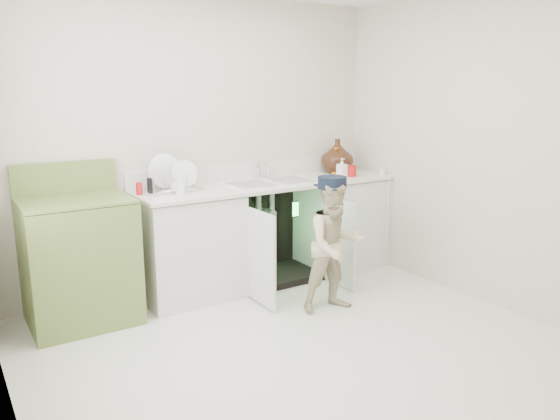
{
  "coord_description": "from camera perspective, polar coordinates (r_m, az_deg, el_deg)",
  "views": [
    {
      "loc": [
        -1.97,
        -2.87,
        1.72
      ],
      "look_at": [
        0.33,
        0.7,
        0.77
      ],
      "focal_mm": 35.0,
      "sensor_mm": 36.0,
      "label": 1
    }
  ],
  "objects": [
    {
      "name": "avocado_stove",
      "position": [
        4.32,
        -20.25,
        -4.83
      ],
      "size": [
        0.76,
        0.65,
        1.18
      ],
      "color": "olive",
      "rests_on": "ground"
    },
    {
      "name": "repair_worker",
      "position": [
        4.27,
        5.79,
        -3.57
      ],
      "size": [
        0.56,
        0.77,
        1.07
      ],
      "rotation": [
        0.0,
        0.0,
        -0.15
      ],
      "color": "beige",
      "rests_on": "ground"
    },
    {
      "name": "counter_run",
      "position": [
        4.97,
        -0.74,
        -1.91
      ],
      "size": [
        2.44,
        1.02,
        1.23
      ],
      "color": "silver",
      "rests_on": "ground"
    },
    {
      "name": "room_shell",
      "position": [
        3.51,
        1.71,
        4.88
      ],
      "size": [
        6.0,
        5.5,
        1.26
      ],
      "color": "beige",
      "rests_on": "ground"
    },
    {
      "name": "ground",
      "position": [
        3.88,
        1.58,
        -13.72
      ],
      "size": [
        3.5,
        3.5,
        0.0
      ],
      "primitive_type": "plane",
      "color": "beige",
      "rests_on": "ground"
    }
  ]
}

